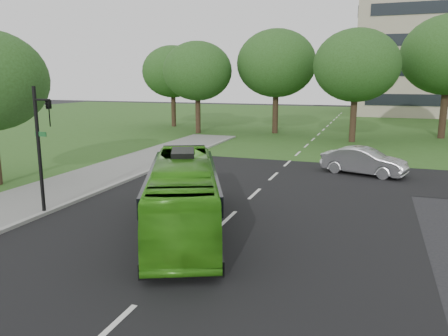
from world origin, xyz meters
name	(u,v)px	position (x,y,z in m)	size (l,w,h in m)	color
ground	(209,236)	(0.00, 0.00, 0.00)	(160.00, 160.00, 0.00)	black
street_surfaces	(303,144)	(-0.38, 22.75, 0.03)	(120.00, 120.00, 0.15)	black
tree_park_a	(197,71)	(-11.56, 26.96, 6.08)	(6.74, 6.74, 8.96)	black
tree_park_b	(276,64)	(-4.27, 29.43, 6.81)	(7.70, 7.70, 10.10)	black
tree_park_c	(356,66)	(3.38, 25.56, 6.44)	(7.14, 7.14, 9.49)	black
tree_park_f	(173,72)	(-16.59, 31.88, 6.13)	(6.75, 6.75, 9.01)	black
bus	(183,195)	(-1.17, 0.45, 1.28)	(2.16, 9.22, 2.57)	#3C9719
sedan	(364,161)	(4.71, 12.22, 0.77)	(1.63, 4.66, 1.54)	#BBBAC0
traffic_light	(42,141)	(-7.04, 0.18, 2.99)	(0.81, 0.23, 5.09)	black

